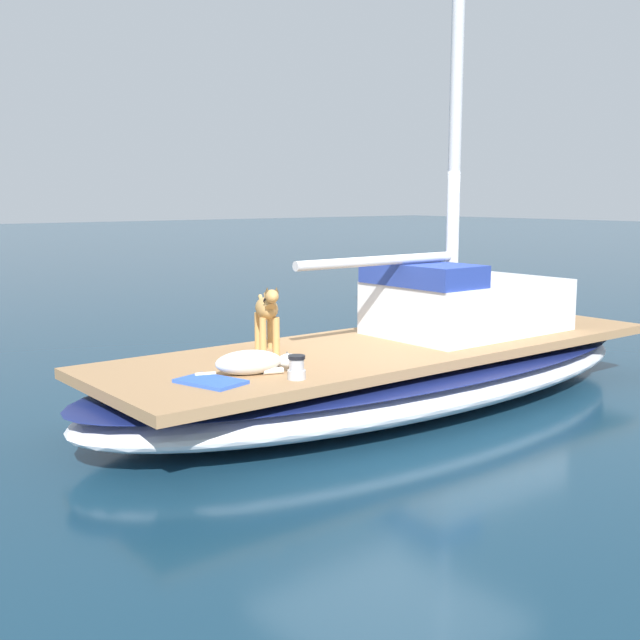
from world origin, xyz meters
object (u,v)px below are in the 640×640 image
Objects in this scene: dog_tan at (267,311)px; dog_white at (253,362)px; deck_towel at (211,381)px; sailboat_main at (392,373)px; deck_winch at (297,368)px.

dog_white is (0.73, -0.66, -0.32)m from dog_tan.
dog_white reaches higher than deck_towel.
sailboat_main is 2.00m from deck_winch.
deck_winch is (1.12, -0.47, -0.32)m from dog_tan.
deck_winch is at bearing 63.53° from deck_towel.
sailboat_main is at bearing 99.00° from dog_white.
dog_tan is 4.18× the size of deck_winch.
deck_towel is at bearing -116.47° from deck_winch.
deck_winch is at bearing -68.52° from sailboat_main.
sailboat_main is 8.23× the size of dog_tan.
dog_tan is at bearing 157.36° from deck_winch.
dog_white is at bearing 98.24° from deck_towel.
dog_white is (0.32, -2.01, 0.43)m from sailboat_main.
deck_towel is (0.39, -2.48, 0.34)m from sailboat_main.
sailboat_main is 1.60m from dog_tan.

